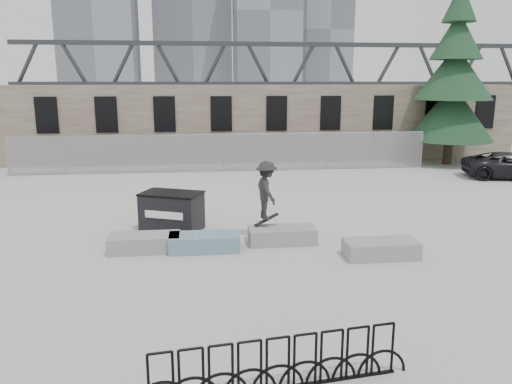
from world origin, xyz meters
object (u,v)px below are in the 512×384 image
at_px(planter_offset, 381,248).
at_px(planter_center_right, 282,235).
at_px(spruce_tree, 454,82).
at_px(dumpster, 172,211).
at_px(bike_rack, 278,365).
at_px(planter_center_left, 204,242).
at_px(skateboarder, 266,190).
at_px(planter_far_left, 144,242).

bearing_deg(planter_offset, planter_center_right, 148.24).
relative_size(planter_center_right, spruce_tree, 0.17).
bearing_deg(dumpster, bike_rack, -54.05).
xyz_separation_m(planter_center_left, skateboarder, (1.89, 0.68, 1.31)).
xyz_separation_m(planter_center_left, planter_center_right, (2.34, 0.40, 0.00)).
xyz_separation_m(planter_offset, bike_rack, (-3.78, -5.65, 0.18)).
relative_size(planter_far_left, planter_center_left, 1.00).
bearing_deg(dumpster, planter_far_left, -86.36).
distance_m(planter_center_left, spruce_tree, 20.24).
height_order(planter_center_left, bike_rack, bike_rack).
bearing_deg(dumpster, planter_center_right, -4.28).
height_order(planter_center_right, planter_offset, same).
relative_size(planter_center_right, bike_rack, 0.45).
bearing_deg(planter_offset, skateboarder, 148.26).
bearing_deg(planter_far_left, skateboarder, 8.38).
height_order(planter_center_left, planter_offset, same).
bearing_deg(planter_center_left, skateboarder, 19.70).
height_order(planter_offset, spruce_tree, spruce_tree).
relative_size(planter_center_left, dumpster, 0.91).
bearing_deg(skateboarder, planter_center_right, -132.65).
xyz_separation_m(planter_center_left, bike_rack, (1.06, -6.80, 0.18)).
bearing_deg(bike_rack, planter_center_right, 79.94).
height_order(planter_far_left, bike_rack, bike_rack).
bearing_deg(planter_far_left, dumpster, 70.71).
xyz_separation_m(dumpster, spruce_tree, (15.31, 11.48, 4.07)).
xyz_separation_m(bike_rack, skateboarder, (0.83, 7.47, 1.13)).
bearing_deg(spruce_tree, planter_center_right, -132.19).
xyz_separation_m(planter_center_right, planter_offset, (2.50, -1.55, 0.00)).
height_order(planter_far_left, skateboarder, skateboarder).
distance_m(dumpster, spruce_tree, 19.57).
xyz_separation_m(planter_center_left, planter_offset, (4.83, -1.14, 0.00)).
bearing_deg(planter_offset, bike_rack, -123.74).
distance_m(planter_center_left, planter_offset, 4.97).
bearing_deg(skateboarder, dumpster, 52.48).
distance_m(dumpster, skateboarder, 3.37).
height_order(planter_center_right, bike_rack, bike_rack).
bearing_deg(spruce_tree, planter_far_left, -139.93).
height_order(planter_offset, dumpster, dumpster).
xyz_separation_m(spruce_tree, skateboarder, (-12.41, -12.93, -3.14)).
distance_m(planter_center_left, dumpster, 2.38).
bearing_deg(skateboarder, spruce_tree, -54.85).
height_order(planter_far_left, planter_center_left, same).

